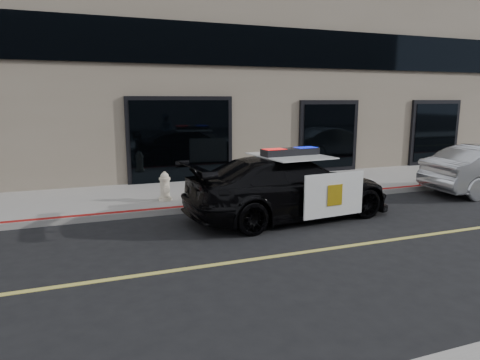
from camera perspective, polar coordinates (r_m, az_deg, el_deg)
name	(u,v)px	position (r m, az deg, el deg)	size (l,w,h in m)	color
ground	(319,250)	(8.22, 10.52, -9.20)	(120.00, 120.00, 0.00)	black
sidewalk_n	(228,191)	(12.80, -1.66, -1.48)	(60.00, 3.50, 0.15)	gray
building_n	(183,15)	(17.86, -7.66, 21.02)	(60.00, 7.00, 12.00)	#756856
police_car	(290,187)	(10.18, 6.64, -0.88)	(2.93, 5.42, 1.66)	black
fire_hydrant	(165,187)	(11.40, -9.97, -0.93)	(0.35, 0.48, 0.77)	beige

